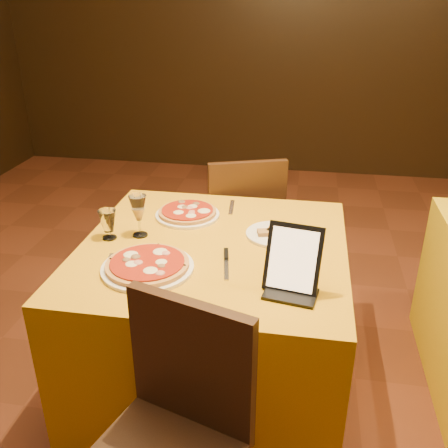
% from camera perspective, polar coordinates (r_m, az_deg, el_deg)
% --- Properties ---
extents(floor, '(6.00, 7.00, 0.01)m').
position_cam_1_polar(floor, '(2.30, 5.35, -23.48)').
color(floor, '#5E2D19').
rests_on(floor, ground).
extents(wall_back, '(6.00, 0.01, 2.80)m').
position_cam_1_polar(wall_back, '(5.03, 9.73, 21.30)').
color(wall_back, black).
rests_on(wall_back, floor).
extents(main_table, '(1.10, 1.10, 0.75)m').
position_cam_1_polar(main_table, '(2.28, -1.17, -10.78)').
color(main_table, '#CE8F0D').
rests_on(main_table, floor).
extents(chair_main_far, '(0.56, 0.56, 0.91)m').
position_cam_1_polar(chair_main_far, '(2.94, 1.83, -0.20)').
color(chair_main_far, '#311B10').
rests_on(chair_main_far, floor).
extents(pizza_near, '(0.35, 0.35, 0.03)m').
position_cam_1_polar(pizza_near, '(1.92, -8.73, -4.77)').
color(pizza_near, white).
rests_on(pizza_near, main_table).
extents(pizza_far, '(0.30, 0.30, 0.03)m').
position_cam_1_polar(pizza_far, '(2.34, -4.20, 1.22)').
color(pizza_far, white).
rests_on(pizza_far, main_table).
extents(cutlet_dish, '(0.25, 0.25, 0.03)m').
position_cam_1_polar(cutlet_dish, '(2.16, 5.82, -1.03)').
color(cutlet_dish, white).
rests_on(cutlet_dish, main_table).
extents(wine_glass, '(0.10, 0.10, 0.19)m').
position_cam_1_polar(wine_glass, '(2.15, -9.72, 0.96)').
color(wine_glass, tan).
rests_on(wine_glass, main_table).
extents(water_glass, '(0.09, 0.09, 0.13)m').
position_cam_1_polar(water_glass, '(2.16, -13.10, -0.08)').
color(water_glass, white).
rests_on(water_glass, main_table).
extents(tablet, '(0.21, 0.13, 0.23)m').
position_cam_1_polar(tablet, '(1.75, 7.91, -3.93)').
color(tablet, black).
rests_on(tablet, main_table).
extents(knife, '(0.05, 0.21, 0.01)m').
position_cam_1_polar(knife, '(1.92, 0.27, -4.82)').
color(knife, '#A4A5AB').
rests_on(knife, main_table).
extents(fork_near, '(0.04, 0.14, 0.01)m').
position_cam_1_polar(fork_near, '(2.00, -13.11, -4.31)').
color(fork_near, '#BAB9C0').
rests_on(fork_near, main_table).
extents(fork_far, '(0.04, 0.18, 0.01)m').
position_cam_1_polar(fork_far, '(2.43, 0.87, 1.90)').
color(fork_far, '#A6A5AC').
rests_on(fork_far, main_table).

